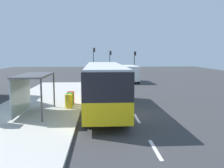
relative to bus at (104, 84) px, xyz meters
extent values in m
cube|color=#38383A|center=(1.71, 12.78, -1.86)|extent=(56.00, 92.00, 0.04)
cube|color=beige|center=(-4.69, 0.78, -1.75)|extent=(6.20, 30.00, 0.18)
cube|color=silver|center=(1.96, -7.22, -1.84)|extent=(0.16, 2.20, 0.01)
cube|color=silver|center=(1.96, -2.22, -1.84)|extent=(0.16, 2.20, 0.01)
cube|color=silver|center=(1.96, 2.78, -1.84)|extent=(0.16, 2.20, 0.01)
cube|color=silver|center=(1.96, 7.78, -1.84)|extent=(0.16, 2.20, 0.01)
cube|color=silver|center=(1.96, 12.78, -1.84)|extent=(0.16, 2.20, 0.01)
cube|color=silver|center=(1.96, 17.78, -1.84)|extent=(0.16, 2.20, 0.01)
cube|color=silver|center=(1.96, 22.78, -1.84)|extent=(0.16, 2.20, 0.01)
cube|color=silver|center=(1.96, 27.78, -1.84)|extent=(0.16, 2.20, 0.01)
cube|color=yellow|center=(0.01, -0.02, -0.77)|extent=(2.60, 11.02, 1.15)
cube|color=black|center=(0.01, -0.02, 0.53)|extent=(2.60, 11.02, 1.45)
cube|color=silver|center=(0.01, -0.02, 1.31)|extent=(2.47, 10.80, 0.12)
cube|color=black|center=(-0.04, 5.43, 0.46)|extent=(2.30, 0.14, 1.22)
cube|color=black|center=(-1.19, -0.53, 0.46)|extent=(0.16, 8.58, 1.10)
cylinder|color=black|center=(-1.15, 3.87, -1.34)|extent=(0.29, 1.00, 1.00)
cylinder|color=black|center=(1.11, 3.89, -1.34)|extent=(0.29, 1.00, 1.00)
cylinder|color=black|center=(-1.08, -3.73, -1.34)|extent=(0.29, 1.00, 1.00)
cylinder|color=black|center=(1.18, -3.71, -1.34)|extent=(0.29, 1.00, 1.00)
cube|color=white|center=(3.91, 17.17, -0.52)|extent=(2.23, 5.29, 1.96)
cube|color=black|center=(3.91, 17.17, -0.19)|extent=(2.18, 3.21, 0.44)
cylinder|color=black|center=(4.90, 15.21, -1.50)|extent=(0.25, 0.69, 0.68)
cylinder|color=black|center=(3.10, 15.13, -1.50)|extent=(0.25, 0.69, 0.68)
cylinder|color=black|center=(4.72, 19.20, -1.50)|extent=(0.25, 0.69, 0.68)
cylinder|color=black|center=(2.92, 19.12, -1.50)|extent=(0.25, 0.69, 0.68)
cube|color=#A51919|center=(4.01, 32.99, -1.22)|extent=(1.90, 4.44, 0.60)
cube|color=black|center=(4.01, 33.19, -0.62)|extent=(1.64, 2.41, 0.60)
cylinder|color=black|center=(4.87, 31.51, -1.52)|extent=(0.21, 0.64, 0.64)
cylinder|color=black|center=(3.23, 31.47, -1.52)|extent=(0.21, 0.64, 0.64)
cylinder|color=black|center=(4.80, 34.51, -1.52)|extent=(0.21, 0.64, 0.64)
cylinder|color=black|center=(3.16, 34.47, -1.52)|extent=(0.21, 0.64, 0.64)
cylinder|color=yellow|center=(-2.49, 0.12, -1.19)|extent=(0.52, 0.52, 0.95)
cylinder|color=green|center=(-2.49, 0.82, -1.19)|extent=(0.52, 0.52, 0.95)
cylinder|color=red|center=(-2.49, 1.52, -1.19)|extent=(0.52, 0.52, 0.95)
cylinder|color=#2D2D2D|center=(7.11, 34.48, 0.42)|extent=(0.14, 0.14, 4.52)
cube|color=black|center=(7.33, 34.48, 2.17)|extent=(0.24, 0.28, 0.84)
sphere|color=#360606|center=(7.45, 34.48, 2.45)|extent=(0.16, 0.16, 0.16)
sphere|color=#F2B20C|center=(7.45, 34.48, 2.17)|extent=(0.16, 0.16, 0.16)
sphere|color=black|center=(7.45, 34.48, 1.89)|extent=(0.16, 0.16, 0.16)
cylinder|color=#2D2D2D|center=(-1.49, 35.28, 0.79)|extent=(0.14, 0.14, 5.27)
cube|color=black|center=(-1.27, 35.28, 2.92)|extent=(0.24, 0.28, 0.84)
sphere|color=red|center=(-1.15, 35.28, 3.20)|extent=(0.16, 0.16, 0.16)
sphere|color=#3C2C03|center=(-1.15, 35.28, 2.92)|extent=(0.16, 0.16, 0.16)
sphere|color=black|center=(-1.15, 35.28, 2.64)|extent=(0.16, 0.16, 0.16)
cylinder|color=#2D2D2D|center=(2.01, 36.08, 0.48)|extent=(0.14, 0.14, 4.64)
cube|color=black|center=(2.23, 36.08, 2.29)|extent=(0.24, 0.28, 0.84)
sphere|color=red|center=(2.35, 36.08, 2.57)|extent=(0.16, 0.16, 0.16)
sphere|color=#3C2C03|center=(2.35, 36.08, 2.29)|extent=(0.16, 0.16, 0.16)
sphere|color=black|center=(2.35, 36.08, 2.01)|extent=(0.16, 0.16, 0.16)
cube|color=#4C4C51|center=(-4.39, -1.45, 0.79)|extent=(1.80, 4.00, 0.10)
cube|color=#8CA5B2|center=(-5.24, -1.45, -0.41)|extent=(0.06, 3.80, 2.30)
cylinder|color=#4C4C51|center=(-3.54, -3.35, -0.44)|extent=(0.10, 0.10, 2.44)
cylinder|color=#4C4C51|center=(-3.54, 0.45, -0.44)|extent=(0.10, 0.10, 2.44)
camera|label=1|loc=(-0.36, -16.85, 2.11)|focal=39.25mm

